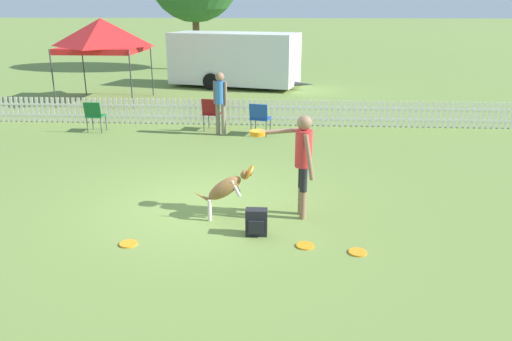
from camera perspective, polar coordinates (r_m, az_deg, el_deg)
ground_plane at (r=9.01m, az=-6.24°, el=-4.00°), size 240.00×240.00×0.00m
handler_person at (r=8.18m, az=5.09°, el=1.94°), size 1.08×0.57×1.75m
leaping_dog at (r=8.26m, az=-3.42°, el=-1.97°), size 1.04×0.37×0.92m
frisbee_near_handler at (r=7.47m, az=11.54°, el=-9.13°), size 0.27×0.27×0.02m
frisbee_near_dog at (r=7.55m, az=5.64°, el=-8.54°), size 0.27×0.27×0.02m
frisbee_midfield at (r=7.80m, az=-14.38°, el=-8.11°), size 0.27×0.27×0.02m
backpack_on_grass at (r=7.78m, az=0.05°, el=-5.95°), size 0.33×0.23×0.43m
picket_fence at (r=14.83m, az=-2.29°, el=6.67°), size 18.97×0.04×0.77m
folding_chair_blue_left at (r=14.13m, az=-5.11°, el=6.75°), size 0.56×0.58×0.93m
folding_chair_center at (r=14.64m, az=-17.99°, el=6.17°), size 0.47×0.49×0.87m
folding_chair_green_right at (r=13.55m, az=0.43°, el=6.22°), size 0.61×0.62×0.90m
canopy_tent_main at (r=19.09m, az=-17.20°, el=14.56°), size 2.74×2.74×2.95m
spectator_standing at (r=13.57m, az=-4.12°, el=8.35°), size 0.39×0.27×1.71m
equipment_trailer at (r=21.85m, az=-2.47°, el=12.68°), size 6.24×3.38×2.27m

